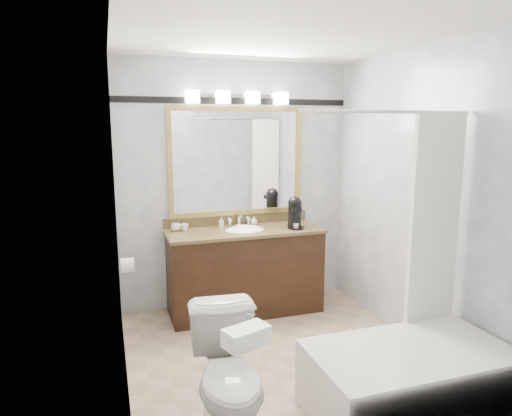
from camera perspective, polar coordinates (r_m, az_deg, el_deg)
name	(u,v)px	position (r m, az deg, el deg)	size (l,w,h in m)	color
room	(283,207)	(3.48, 3.37, 0.15)	(2.42, 2.62, 2.52)	tan
vanity	(245,269)	(4.61, -1.42, -7.64)	(1.53, 0.58, 0.97)	black
mirror	(237,162)	(4.66, -2.42, 5.82)	(1.40, 0.04, 1.10)	#AA914D
vanity_light_bar	(238,97)	(4.60, -2.30, 13.67)	(1.02, 0.14, 0.12)	silver
accent_stripe	(236,101)	(4.66, -2.52, 13.21)	(2.40, 0.01, 0.06)	black
bathtub	(411,371)	(3.32, 18.76, -18.74)	(1.30, 0.75, 1.96)	white
tp_roll	(127,265)	(4.02, -15.78, -6.89)	(0.12, 0.12, 0.11)	white
toilet	(230,378)	(2.90, -3.32, -20.43)	(0.42, 0.74, 0.76)	white
tissue_box	(247,336)	(2.40, -1.18, -15.76)	(0.23, 0.13, 0.10)	white
coffee_maker	(295,212)	(4.57, 4.87, -0.46)	(0.16, 0.21, 0.31)	black
cup_left	(176,227)	(4.50, -10.00, -2.39)	(0.09, 0.09, 0.07)	white
cup_right	(185,227)	(4.49, -8.90, -2.41)	(0.07, 0.07, 0.07)	white
soap_bottle_a	(221,223)	(4.59, -4.35, -1.82)	(0.05, 0.05, 0.10)	white
soap_bottle_b	(254,221)	(4.71, -0.25, -1.60)	(0.07, 0.07, 0.08)	white
soap_bar	(240,226)	(4.61, -1.97, -2.26)	(0.07, 0.04, 0.02)	beige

